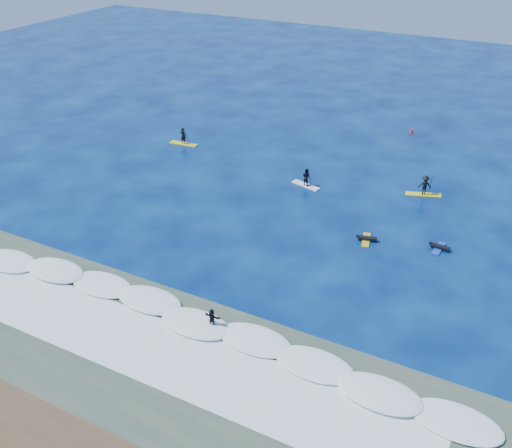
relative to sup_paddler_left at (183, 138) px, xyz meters
The scene contains 11 objects.
ground 21.81m from the sup_paddler_left, 41.55° to the right, with size 160.00×160.00×0.00m, color #03103F.
shallow_water 32.81m from the sup_paddler_left, 60.17° to the right, with size 90.00×13.00×0.01m, color #324539.
breaking_wave 29.41m from the sup_paddler_left, 56.29° to the right, with size 40.00×6.00×0.30m, color white.
whitewater 31.95m from the sup_paddler_left, 59.28° to the right, with size 34.00×5.00×0.02m, color silver.
sup_paddler_left is the anchor object (origin of this frame).
sup_paddler_center 16.00m from the sup_paddler_left, 11.39° to the right, with size 2.96×1.43×2.01m.
sup_paddler_right 25.78m from the sup_paddler_left, ahead, with size 3.21×1.79×2.20m.
prone_paddler_near 25.63m from the sup_paddler_left, 22.53° to the right, with size 1.68×2.19×0.44m.
prone_paddler_far 30.17m from the sup_paddler_left, 16.20° to the right, with size 1.66×2.12×0.44m.
wave_surfer 30.44m from the sup_paddler_left, 52.80° to the right, with size 1.83×0.51×1.32m.
marker_buoy 25.55m from the sup_paddler_left, 34.66° to the left, with size 0.28×0.28×0.68m.
Camera 1 is at (17.19, -32.84, 23.61)m, focal length 40.00 mm.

